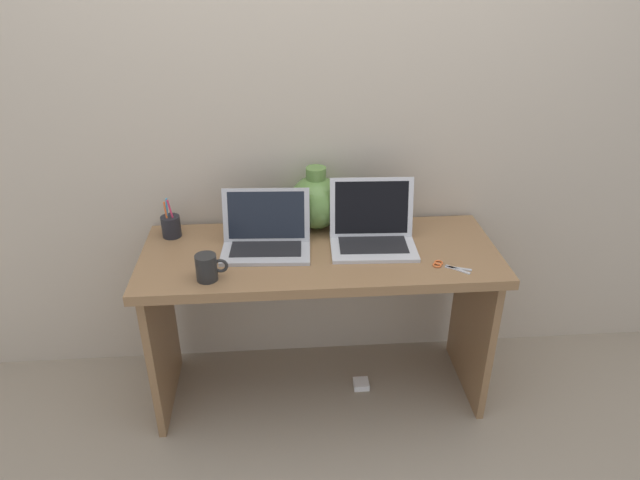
# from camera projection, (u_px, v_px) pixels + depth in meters

# --- Properties ---
(ground_plane) EXTENTS (6.00, 6.00, 0.00)m
(ground_plane) POSITION_uv_depth(u_px,v_px,m) (320.00, 389.00, 2.63)
(ground_plane) COLOR gray
(back_wall) EXTENTS (4.40, 0.04, 2.40)m
(back_wall) POSITION_uv_depth(u_px,v_px,m) (314.00, 114.00, 2.35)
(back_wall) COLOR #BCAD99
(back_wall) RESTS_ON ground
(desk) EXTENTS (1.43, 0.56, 0.73)m
(desk) POSITION_uv_depth(u_px,v_px,m) (320.00, 284.00, 2.36)
(desk) COLOR olive
(desk) RESTS_ON ground
(laptop_left) EXTENTS (0.36, 0.25, 0.23)m
(laptop_left) POSITION_uv_depth(u_px,v_px,m) (266.00, 234.00, 2.28)
(laptop_left) COLOR #B2B2B7
(laptop_left) RESTS_ON desk
(laptop_right) EXTENTS (0.35, 0.27, 0.26)m
(laptop_right) POSITION_uv_depth(u_px,v_px,m) (372.00, 228.00, 2.31)
(laptop_right) COLOR silver
(laptop_right) RESTS_ON desk
(green_vase) EXTENTS (0.23, 0.23, 0.27)m
(green_vase) POSITION_uv_depth(u_px,v_px,m) (316.00, 201.00, 2.42)
(green_vase) COLOR #5B843D
(green_vase) RESTS_ON desk
(coffee_mug) EXTENTS (0.12, 0.08, 0.10)m
(coffee_mug) POSITION_uv_depth(u_px,v_px,m) (207.00, 267.00, 2.07)
(coffee_mug) COLOR black
(coffee_mug) RESTS_ON desk
(pen_cup) EXTENTS (0.08, 0.08, 0.18)m
(pen_cup) POSITION_uv_depth(u_px,v_px,m) (171.00, 226.00, 2.38)
(pen_cup) COLOR black
(pen_cup) RESTS_ON desk
(scissors) EXTENTS (0.14, 0.11, 0.01)m
(scissors) POSITION_uv_depth(u_px,v_px,m) (445.00, 266.00, 2.17)
(scissors) COLOR #B7B7BC
(scissors) RESTS_ON desk
(power_brick) EXTENTS (0.07, 0.07, 0.03)m
(power_brick) POSITION_uv_depth(u_px,v_px,m) (361.00, 384.00, 2.63)
(power_brick) COLOR white
(power_brick) RESTS_ON ground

